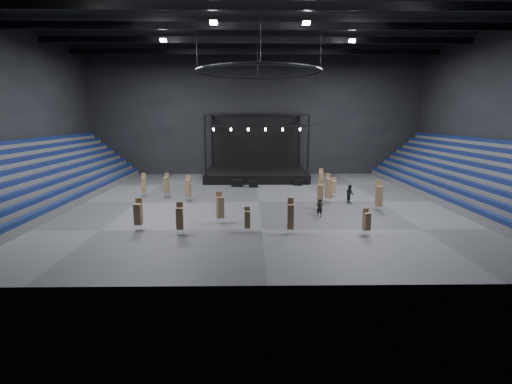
{
  "coord_description": "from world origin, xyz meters",
  "views": [
    {
      "loc": [
        -0.93,
        -40.39,
        8.55
      ],
      "look_at": [
        -0.31,
        -2.0,
        1.4
      ],
      "focal_mm": 28.0,
      "sensor_mm": 36.0,
      "label": 1
    }
  ],
  "objects_px": {
    "stage": "(256,168)",
    "chair_stack_2": "(290,216)",
    "chair_stack_9": "(379,195)",
    "chair_stack_10": "(320,195)",
    "chair_stack_4": "(166,185)",
    "chair_stack_8": "(321,179)",
    "chair_stack_1": "(180,218)",
    "crew_member": "(350,194)",
    "chair_stack_12": "(138,214)",
    "flight_case_mid": "(253,184)",
    "chair_stack_6": "(220,207)",
    "man_center": "(319,207)",
    "flight_case_left": "(237,183)",
    "chair_stack_11": "(188,188)",
    "chair_stack_5": "(144,184)",
    "flight_case_right": "(298,183)",
    "chair_stack_7": "(247,219)",
    "chair_stack_13": "(334,186)",
    "chair_stack_3": "(367,221)",
    "chair_stack_0": "(328,188)"
  },
  "relations": [
    {
      "from": "flight_case_mid",
      "to": "chair_stack_2",
      "type": "xyz_separation_m",
      "value": [
        2.57,
        -20.38,
        1.0
      ]
    },
    {
      "from": "chair_stack_6",
      "to": "chair_stack_8",
      "type": "relative_size",
      "value": 1.01
    },
    {
      "from": "flight_case_mid",
      "to": "chair_stack_8",
      "type": "height_order",
      "value": "chair_stack_8"
    },
    {
      "from": "chair_stack_8",
      "to": "chair_stack_10",
      "type": "distance_m",
      "value": 10.64
    },
    {
      "from": "chair_stack_11",
      "to": "crew_member",
      "type": "relative_size",
      "value": 1.44
    },
    {
      "from": "chair_stack_8",
      "to": "flight_case_left",
      "type": "bearing_deg",
      "value": 165.28
    },
    {
      "from": "flight_case_right",
      "to": "chair_stack_5",
      "type": "bearing_deg",
      "value": -159.66
    },
    {
      "from": "chair_stack_11",
      "to": "crew_member",
      "type": "height_order",
      "value": "chair_stack_11"
    },
    {
      "from": "chair_stack_2",
      "to": "chair_stack_9",
      "type": "xyz_separation_m",
      "value": [
        9.01,
        7.42,
        0.08
      ]
    },
    {
      "from": "chair_stack_1",
      "to": "crew_member",
      "type": "relative_size",
      "value": 1.3
    },
    {
      "from": "flight_case_left",
      "to": "chair_stack_7",
      "type": "distance_m",
      "value": 20.46
    },
    {
      "from": "man_center",
      "to": "chair_stack_12",
      "type": "bearing_deg",
      "value": 3.81
    },
    {
      "from": "man_center",
      "to": "flight_case_left",
      "type": "bearing_deg",
      "value": -75.56
    },
    {
      "from": "chair_stack_11",
      "to": "chair_stack_1",
      "type": "bearing_deg",
      "value": -75.53
    },
    {
      "from": "chair_stack_4",
      "to": "chair_stack_11",
      "type": "xyz_separation_m",
      "value": [
        2.71,
        -2.25,
        0.03
      ]
    },
    {
      "from": "flight_case_left",
      "to": "flight_case_mid",
      "type": "bearing_deg",
      "value": -12.76
    },
    {
      "from": "chair_stack_2",
      "to": "chair_stack_5",
      "type": "distance_m",
      "value": 21.06
    },
    {
      "from": "chair_stack_12",
      "to": "crew_member",
      "type": "xyz_separation_m",
      "value": [
        18.81,
        9.91,
        -0.38
      ]
    },
    {
      "from": "flight_case_left",
      "to": "chair_stack_7",
      "type": "relative_size",
      "value": 0.7
    },
    {
      "from": "chair_stack_0",
      "to": "chair_stack_1",
      "type": "distance_m",
      "value": 17.5
    },
    {
      "from": "chair_stack_4",
      "to": "chair_stack_8",
      "type": "height_order",
      "value": "chair_stack_8"
    },
    {
      "from": "chair_stack_5",
      "to": "man_center",
      "type": "xyz_separation_m",
      "value": [
        17.88,
        -9.67,
        -0.5
      ]
    },
    {
      "from": "chair_stack_9",
      "to": "chair_stack_12",
      "type": "bearing_deg",
      "value": -164.14
    },
    {
      "from": "chair_stack_7",
      "to": "chair_stack_12",
      "type": "bearing_deg",
      "value": 172.99
    },
    {
      "from": "chair_stack_9",
      "to": "chair_stack_10",
      "type": "xyz_separation_m",
      "value": [
        -5.45,
        0.37,
        0.03
      ]
    },
    {
      "from": "flight_case_left",
      "to": "chair_stack_8",
      "type": "xyz_separation_m",
      "value": [
        10.09,
        -2.59,
        0.89
      ]
    },
    {
      "from": "flight_case_mid",
      "to": "chair_stack_2",
      "type": "relative_size",
      "value": 0.42
    },
    {
      "from": "chair_stack_9",
      "to": "chair_stack_11",
      "type": "xyz_separation_m",
      "value": [
        -18.48,
        4.87,
        -0.08
      ]
    },
    {
      "from": "chair_stack_9",
      "to": "chair_stack_12",
      "type": "relative_size",
      "value": 1.13
    },
    {
      "from": "flight_case_right",
      "to": "chair_stack_6",
      "type": "relative_size",
      "value": 0.41
    },
    {
      "from": "flight_case_right",
      "to": "chair_stack_7",
      "type": "xyz_separation_m",
      "value": [
        -6.4,
        -21.24,
        0.68
      ]
    },
    {
      "from": "chair_stack_1",
      "to": "man_center",
      "type": "relative_size",
      "value": 1.51
    },
    {
      "from": "stage",
      "to": "chair_stack_13",
      "type": "height_order",
      "value": "stage"
    },
    {
      "from": "stage",
      "to": "chair_stack_12",
      "type": "bearing_deg",
      "value": -109.62
    },
    {
      "from": "chair_stack_10",
      "to": "chair_stack_7",
      "type": "bearing_deg",
      "value": -132.24
    },
    {
      "from": "flight_case_right",
      "to": "chair_stack_13",
      "type": "distance_m",
      "value": 7.79
    },
    {
      "from": "chair_stack_5",
      "to": "chair_stack_4",
      "type": "bearing_deg",
      "value": -14.8
    },
    {
      "from": "flight_case_right",
      "to": "chair_stack_13",
      "type": "xyz_separation_m",
      "value": [
        3.1,
        -7.11,
        0.76
      ]
    },
    {
      "from": "chair_stack_6",
      "to": "man_center",
      "type": "relative_size",
      "value": 1.65
    },
    {
      "from": "chair_stack_8",
      "to": "chair_stack_9",
      "type": "height_order",
      "value": "chair_stack_9"
    },
    {
      "from": "flight_case_mid",
      "to": "chair_stack_3",
      "type": "height_order",
      "value": "chair_stack_3"
    },
    {
      "from": "chair_stack_4",
      "to": "chair_stack_8",
      "type": "distance_m",
      "value": 18.07
    },
    {
      "from": "chair_stack_8",
      "to": "man_center",
      "type": "relative_size",
      "value": 1.64
    },
    {
      "from": "chair_stack_2",
      "to": "flight_case_left",
      "type": "bearing_deg",
      "value": 104.7
    },
    {
      "from": "chair_stack_1",
      "to": "chair_stack_2",
      "type": "xyz_separation_m",
      "value": [
        8.22,
        0.01,
        0.1
      ]
    },
    {
      "from": "chair_stack_13",
      "to": "stage",
      "type": "bearing_deg",
      "value": 130.29
    },
    {
      "from": "chair_stack_12",
      "to": "crew_member",
      "type": "height_order",
      "value": "chair_stack_12"
    },
    {
      "from": "stage",
      "to": "chair_stack_2",
      "type": "bearing_deg",
      "value": -85.69
    },
    {
      "from": "chair_stack_11",
      "to": "chair_stack_13",
      "type": "bearing_deg",
      "value": 16.88
    },
    {
      "from": "chair_stack_3",
      "to": "chair_stack_9",
      "type": "distance_m",
      "value": 8.51
    }
  ]
}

